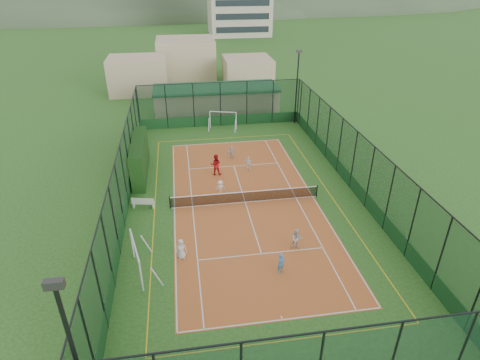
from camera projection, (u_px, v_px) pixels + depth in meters
The scene contains 19 objects.
ground at pixel (245, 202), 31.37m from camera, with size 300.00×300.00×0.00m, color #284F1B.
court_slab at pixel (245, 202), 31.37m from camera, with size 11.17×23.97×0.01m, color #C2612B.
tennis_net at pixel (245, 196), 31.11m from camera, with size 11.67×0.12×1.06m, color black, non-canonical shape.
perimeter_fence at pixel (245, 174), 30.17m from camera, with size 18.12×34.12×5.00m, color #11331E, non-canonical shape.
floodlight_ne at pixel (297, 88), 44.96m from camera, with size 0.60×0.26×8.25m, color black, non-canonical shape.
clubhouse at pixel (216, 99), 49.71m from camera, with size 15.20×7.20×3.15m, color tan, non-canonical shape.
distant_hills at pixel (184, 9), 161.54m from camera, with size 200.00×60.00×24.00m, color #384C33, non-canonical shape.
hedge_left at pixel (140, 158), 34.86m from camera, with size 1.07×7.16×3.13m, color black.
white_bench at pixel (143, 202), 30.43m from camera, with size 1.73×0.48×0.98m, color white, non-canonical shape.
futsal_goal_near at pixel (136, 259), 23.73m from camera, with size 0.97×3.34×2.16m, color white, non-canonical shape.
futsal_goal_far at pixel (223, 120), 44.75m from camera, with size 3.06×0.89×1.97m, color white, non-canonical shape.
child_near_left at pixel (181, 249), 25.11m from camera, with size 0.69×0.45×1.42m, color silver.
child_near_mid at pixel (281, 263), 23.97m from camera, with size 0.50×0.33×1.38m, color #4586C4.
child_near_right at pixel (297, 239), 25.95m from camera, with size 0.72×0.56×1.48m, color silver.
child_far_left at pixel (220, 187), 32.27m from camera, with size 0.76×0.44×1.18m, color white.
child_far_right at pixel (249, 164), 35.89m from camera, with size 0.77×0.32×1.31m, color white.
child_far_back at pixel (231, 152), 38.27m from camera, with size 1.06×0.34×1.14m, color silver.
coach at pixel (216, 165), 35.01m from camera, with size 0.94×0.73×1.93m, color red.
tennis_balls at pixel (240, 193), 32.53m from camera, with size 4.01×1.43×0.07m.
Camera 1 is at (-4.49, -26.34, 16.54)m, focal length 30.00 mm.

